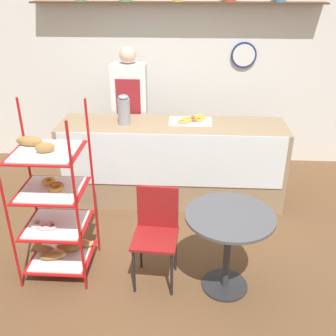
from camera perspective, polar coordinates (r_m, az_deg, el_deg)
ground_plane at (r=3.85m, az=-0.40°, el=-14.06°), size 14.00×14.00×0.00m
back_wall at (r=5.52m, az=1.29°, el=14.66°), size 10.00×0.30×2.70m
display_counter at (r=4.65m, az=0.59°, el=0.83°), size 2.58×0.65×0.97m
pastry_rack at (r=3.60m, az=-16.33°, el=-5.59°), size 0.60×0.56×1.57m
person_worker at (r=4.98m, az=-5.50°, el=8.24°), size 0.42×0.23×1.74m
cafe_table at (r=3.33m, az=8.80°, el=-9.37°), size 0.73×0.73×0.75m
cafe_chair at (r=3.44m, az=-1.69°, el=-8.37°), size 0.40×0.40×0.87m
coffee_carafe at (r=4.44m, az=-6.42°, el=8.38°), size 0.14×0.14×0.34m
donut_tray_counter at (r=4.56m, az=3.63°, el=7.02°), size 0.49×0.31×0.05m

